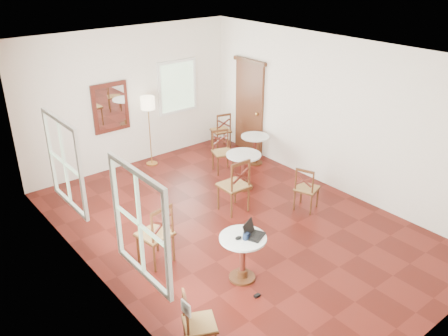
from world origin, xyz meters
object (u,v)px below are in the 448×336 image
Objects in this scene: chair_near_a at (156,234)px; mouse at (238,238)px; chair_mid_a at (234,186)px; chair_mid_b at (306,188)px; chair_near_b at (198,324)px; navy_mug at (246,236)px; cafe_table_mid at (243,167)px; power_adapter at (257,296)px; laptop at (252,233)px; water_glass at (245,234)px; chair_back_a at (221,130)px; cafe_table_near at (243,253)px; chair_back_b at (223,152)px; cafe_table_back at (255,147)px; floor_lamp at (148,108)px.

chair_near_a is 1.33m from mouse.
chair_mid_a reaches higher than chair_mid_b.
chair_mid_b reaches higher than mouse.
chair_near_b is 1.50m from navy_mug.
chair_mid_b is (0.32, -1.39, -0.03)m from cafe_table_mid.
cafe_table_mid is at bearing -168.04° from chair_near_a.
chair_near_b is at bearing 92.72° from chair_mid_b.
chair_near_b is 1.30m from power_adapter.
laptop is 3.67× the size of water_glass.
chair_back_a is 8.32× the size of mouse.
chair_near_b reaches higher than mouse.
chair_mid_a reaches higher than power_adapter.
chair_mid_a reaches higher than navy_mug.
chair_mid_a is (-0.75, -0.61, 0.07)m from cafe_table_mid.
chair_back_b is at bearing 55.54° from cafe_table_near.
chair_near_a is 7.98× the size of navy_mug.
power_adapter is (-0.11, -0.44, -0.43)m from cafe_table_near.
chair_near_b is 3.87m from chair_mid_b.
chair_near_a is 1.18× the size of chair_mid_b.
chair_near_a is 1.99m from chair_mid_a.
chair_near_a is at bearing -153.98° from cafe_table_back.
chair_near_b is 0.53× the size of floor_lamp.
cafe_table_near is 6.64× the size of mouse.
cafe_table_mid is 0.82× the size of chair_back_a.
chair_mid_b is 9.94× the size of power_adapter.
chair_near_a is at bearing 63.60° from chair_mid_b.
chair_near_b is 1.55m from water_glass.
chair_near_b is 0.80× the size of chair_mid_a.
water_glass is (0.03, -0.01, 0.32)m from cafe_table_near.
laptop is (1.44, 0.64, 0.35)m from chair_near_b.
power_adapter is (1.21, 0.26, -0.40)m from chair_near_b.
chair_near_b is 8.45× the size of water_glass.
cafe_table_mid is at bearing 27.50° from laptop.
floor_lamp is (-1.83, 1.42, 0.92)m from cafe_table_back.
chair_back_a reaches higher than mouse.
chair_back_a is (-0.00, 1.19, 0.04)m from cafe_table_back.
cafe_table_near is 5.04m from chair_back_a.
cafe_table_back is 4.09m from laptop.
floor_lamp reaches higher than navy_mug.
cafe_table_mid is 2.02× the size of laptop.
chair_back_a is 2.04m from floor_lamp.
cafe_table_back is 1.81× the size of laptop.
power_adapter is (-2.21, -3.50, -0.43)m from chair_back_b.
laptop is at bearing 58.47° from power_adapter.
cafe_table_mid reaches higher than cafe_table_near.
cafe_table_mid is at bearing 48.55° from cafe_table_near.
chair_mid_a reaches higher than cafe_table_near.
chair_back_b is (3.42, 3.77, 0.03)m from chair_near_b.
mouse is 1.09× the size of water_glass.
cafe_table_back is 4.19m from navy_mug.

